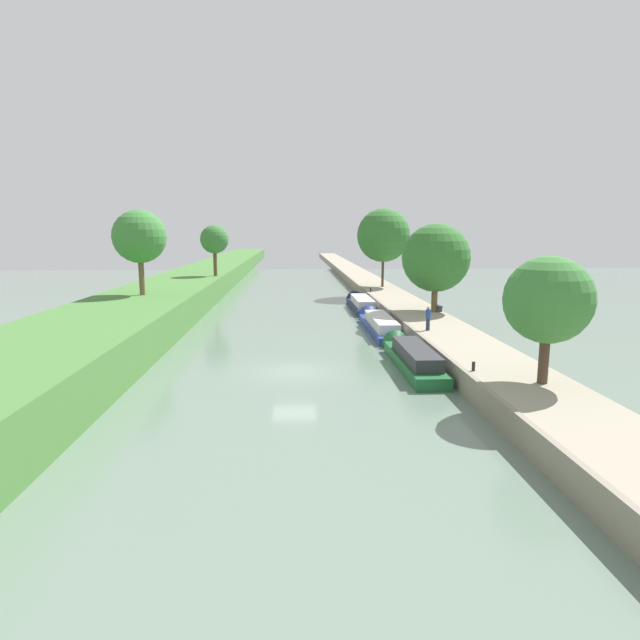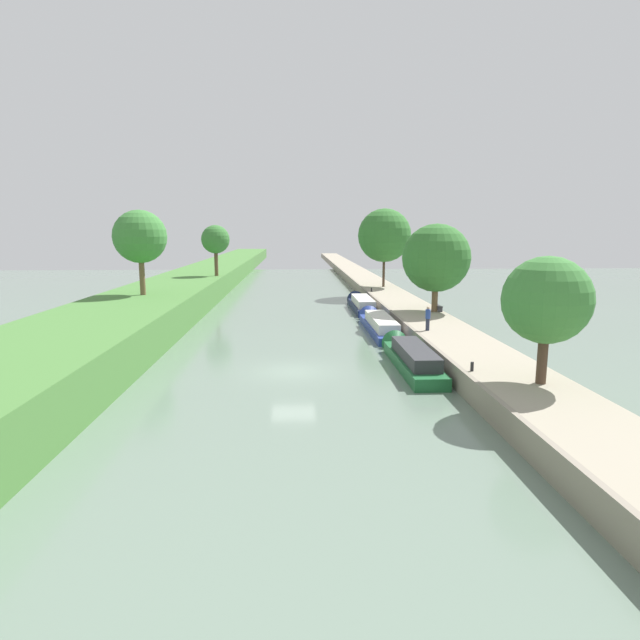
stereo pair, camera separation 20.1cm
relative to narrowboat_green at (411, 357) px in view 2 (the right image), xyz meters
The scene contains 16 objects.
ground_plane 6.98m from the narrowboat_green, behind, with size 160.00×160.00×0.00m, color slate.
left_grassy_bank 19.51m from the narrowboat_green, behind, with size 8.39×260.00×2.55m.
right_towpath 3.72m from the narrowboat_green, 12.90° to the right, with size 4.33×260.00×1.18m.
stone_quay 1.58m from the narrowboat_green, 31.87° to the right, with size 0.25×260.00×1.23m.
narrowboat_green is the anchor object (origin of this frame).
narrowboat_blue 11.27m from the narrowboat_green, 90.44° to the left, with size 1.92×11.74×1.93m.
narrowboat_navy 23.11m from the narrowboat_green, 89.99° to the left, with size 1.98×10.81×1.97m.
tree_rightbank_near 9.76m from the narrowboat_green, 61.80° to the right, with size 3.82×3.82×5.66m.
tree_rightbank_midnear 15.08m from the narrowboat_green, 69.63° to the left, with size 5.64×5.64×7.31m.
tree_rightbank_midfar 34.10m from the narrowboat_green, 83.17° to the left, with size 6.36×6.36×9.35m.
tree_leftbank_downstream 25.57m from the narrowboat_green, 142.78° to the left, with size 4.39×4.39×7.07m.
tree_leftbank_upstream 37.87m from the narrowboat_green, 115.69° to the left, with size 3.36×3.36×6.03m.
person_walking 5.62m from the narrowboat_green, 65.66° to the left, with size 0.34×0.34×1.66m.
mooring_bollard_near 5.86m from the narrowboat_green, 72.30° to the right, with size 0.16×0.16×0.45m.
mooring_bollard_far 28.08m from the narrowboat_green, 86.40° to the left, with size 0.16×0.16×0.45m.
park_bench 14.64m from the narrowboat_green, 68.54° to the left, with size 0.44×1.50×0.47m.
Camera 2 is at (0.14, -28.83, 7.89)m, focal length 29.33 mm.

